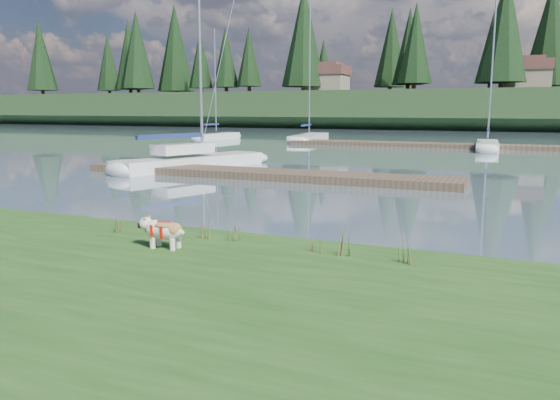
% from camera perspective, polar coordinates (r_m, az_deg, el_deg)
% --- Properties ---
extents(ground, '(200.00, 200.00, 0.00)m').
position_cam_1_polar(ground, '(41.38, 15.87, 5.33)').
color(ground, slate).
rests_on(ground, ground).
extents(bank, '(60.00, 9.00, 0.35)m').
position_cam_1_polar(bank, '(7.86, -23.88, -10.67)').
color(bank, '#2A511D').
rests_on(bank, ground).
extents(ridge, '(200.00, 20.00, 5.00)m').
position_cam_1_polar(ridge, '(84.09, 20.02, 8.78)').
color(ridge, black).
rests_on(ridge, ground).
extents(bulldog, '(0.88, 0.41, 0.53)m').
position_cam_1_polar(bulldog, '(9.80, -12.05, -3.03)').
color(bulldog, silver).
rests_on(bulldog, bank).
extents(sailboat_main, '(4.45, 8.85, 12.61)m').
position_cam_1_polar(sailboat_main, '(26.35, -8.20, 4.31)').
color(sailboat_main, silver).
rests_on(sailboat_main, ground).
extents(dock_near, '(16.00, 2.00, 0.30)m').
position_cam_1_polar(dock_near, '(22.24, -2.05, 2.74)').
color(dock_near, '#4C3D2C').
rests_on(dock_near, ground).
extents(dock_far, '(26.00, 2.20, 0.30)m').
position_cam_1_polar(dock_far, '(41.15, 18.65, 5.38)').
color(dock_far, '#4C3D2C').
rests_on(dock_far, ground).
extents(sailboat_bg_0, '(1.72, 6.72, 9.80)m').
position_cam_1_polar(sailboat_bg_0, '(50.12, -6.30, 6.68)').
color(sailboat_bg_0, silver).
rests_on(sailboat_bg_0, ground).
extents(sailboat_bg_1, '(2.97, 9.29, 13.49)m').
position_cam_1_polar(sailboat_bg_1, '(48.18, 3.27, 6.60)').
color(sailboat_bg_1, silver).
rests_on(sailboat_bg_1, ground).
extents(sailboat_bg_2, '(1.76, 6.98, 10.50)m').
position_cam_1_polar(sailboat_bg_2, '(40.46, 20.83, 5.45)').
color(sailboat_bg_2, silver).
rests_on(sailboat_bg_2, ground).
extents(weed_0, '(0.17, 0.14, 0.60)m').
position_cam_1_polar(weed_0, '(10.40, -7.62, -2.65)').
color(weed_0, '#475B23').
rests_on(weed_0, bank).
extents(weed_1, '(0.17, 0.14, 0.48)m').
position_cam_1_polar(weed_1, '(10.19, -4.79, -3.13)').
color(weed_1, '#475B23').
rests_on(weed_1, bank).
extents(weed_2, '(0.17, 0.14, 0.61)m').
position_cam_1_polar(weed_2, '(9.17, 7.03, -4.26)').
color(weed_2, '#475B23').
rests_on(weed_2, bank).
extents(weed_3, '(0.17, 0.14, 0.54)m').
position_cam_1_polar(weed_3, '(11.26, -16.70, -2.15)').
color(weed_3, '#475B23').
rests_on(weed_3, bank).
extents(weed_4, '(0.17, 0.14, 0.37)m').
position_cam_1_polar(weed_4, '(9.36, 3.78, -4.54)').
color(weed_4, '#475B23').
rests_on(weed_4, bank).
extents(weed_5, '(0.17, 0.14, 0.48)m').
position_cam_1_polar(weed_5, '(8.89, 12.87, -5.21)').
color(weed_5, '#475B23').
rests_on(weed_5, bank).
extents(mud_lip, '(60.00, 0.50, 0.14)m').
position_cam_1_polar(mud_lip, '(11.17, -7.05, -4.57)').
color(mud_lip, '#33281C').
rests_on(mud_lip, ground).
extents(conifer_0, '(5.72, 5.72, 14.15)m').
position_cam_1_polar(conifer_0, '(99.16, -14.73, 14.94)').
color(conifer_0, '#382619').
rests_on(conifer_0, ridge).
extents(conifer_1, '(4.40, 4.40, 11.30)m').
position_cam_1_polar(conifer_1, '(94.11, -5.68, 14.68)').
color(conifer_1, '#382619').
rests_on(conifer_1, ridge).
extents(conifer_2, '(6.60, 6.60, 16.05)m').
position_cam_1_polar(conifer_2, '(85.30, 2.49, 16.78)').
color(conifer_2, '#382619').
rests_on(conifer_2, ridge).
extents(conifer_3, '(4.84, 4.84, 12.25)m').
position_cam_1_polar(conifer_3, '(84.83, 13.35, 15.35)').
color(conifer_3, '#382619').
rests_on(conifer_3, ridge).
extents(conifer_4, '(6.16, 6.16, 15.10)m').
position_cam_1_polar(conifer_4, '(77.64, 22.43, 16.48)').
color(conifer_4, '#382619').
rests_on(conifer_4, ridge).
extents(house_0, '(6.30, 5.30, 4.65)m').
position_cam_1_polar(house_0, '(85.59, 4.87, 12.54)').
color(house_0, gray).
rests_on(house_0, ridge).
extents(house_1, '(6.30, 5.30, 4.65)m').
position_cam_1_polar(house_1, '(82.04, 24.39, 11.88)').
color(house_1, gray).
rests_on(house_1, ridge).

